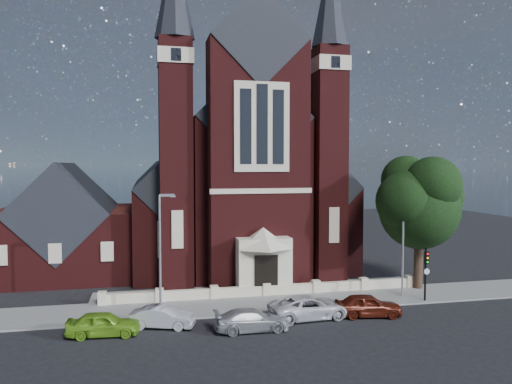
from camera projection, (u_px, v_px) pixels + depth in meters
The scene contains 15 objects.
ground at pixel (244, 273), 46.32m from camera, with size 120.00×120.00×0.00m, color black.
pavement_strip at pixel (273, 304), 36.08m from camera, with size 60.00×5.00×0.12m, color slate.
forecourt_paving at pixel (260, 290), 39.98m from camera, with size 26.00×3.00×0.14m, color slate.
forecourt_wall at pixel (266, 296), 38.03m from camera, with size 24.00×0.40×0.90m, color beige.
church at pixel (230, 182), 53.62m from camera, with size 20.01×34.90×29.20m.
parish_hall at pixel (67, 231), 45.55m from camera, with size 12.00×12.20×10.24m.
street_tree at pixel (422, 204), 39.62m from camera, with size 6.40×6.60×10.70m.
street_lamp_left at pixel (161, 246), 33.63m from camera, with size 1.16×0.22×8.09m.
street_lamp_right at pixel (404, 237), 37.54m from camera, with size 1.16×0.22×8.09m.
traffic_signal at pixel (426, 267), 36.31m from camera, with size 0.28×0.42×4.00m.
car_lime_van at pixel (103, 324), 29.22m from camera, with size 1.69×4.21×1.43m, color #6EA921.
car_silver_a at pixel (162, 317), 30.71m from camera, with size 1.39×4.00×1.32m, color #AFB0B7.
car_silver_b at pixel (252, 320), 30.12m from camera, with size 1.85×4.55×1.32m, color gray.
car_white_suv at pixel (309, 307), 32.57m from camera, with size 2.47×5.35×1.49m, color silver.
car_dark_red at pixel (368, 305), 32.97m from camera, with size 1.77×4.40×1.50m, color #55190E.
Camera 1 is at (-8.91, -29.98, 10.03)m, focal length 35.00 mm.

